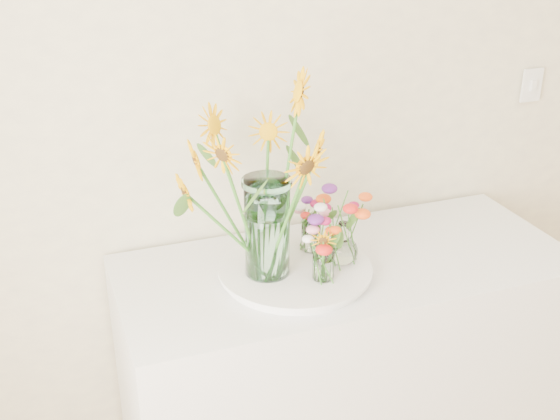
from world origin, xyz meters
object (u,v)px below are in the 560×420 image
at_px(counter, 342,380).
at_px(small_vase_c, 311,236).
at_px(small_vase_b, 343,243).
at_px(small_vase_a, 323,263).
at_px(tray, 295,272).
at_px(mason_jar, 267,227).

distance_m(counter, small_vase_c, 0.54).
height_order(counter, small_vase_b, small_vase_b).
relative_size(small_vase_a, small_vase_c, 1.04).
bearing_deg(small_vase_b, tray, 174.65).
relative_size(counter, tray, 3.26).
xyz_separation_m(small_vase_a, small_vase_c, (0.03, 0.17, -0.00)).
bearing_deg(small_vase_c, counter, -33.10).
bearing_deg(small_vase_b, small_vase_a, -142.19).
bearing_deg(counter, small_vase_b, -134.68).
height_order(tray, small_vase_a, small_vase_a).
height_order(small_vase_a, small_vase_b, small_vase_b).
bearing_deg(small_vase_b, small_vase_c, 121.37).
bearing_deg(small_vase_a, tray, 120.37).
distance_m(mason_jar, small_vase_b, 0.25).
height_order(counter, tray, tray).
bearing_deg(mason_jar, small_vase_c, 27.14).
xyz_separation_m(mason_jar, small_vase_a, (0.14, -0.09, -0.10)).
distance_m(tray, small_vase_c, 0.14).
relative_size(counter, small_vase_c, 13.64).
relative_size(mason_jar, small_vase_b, 2.28).
relative_size(tray, mason_jar, 1.44).
bearing_deg(counter, small_vase_c, 146.90).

